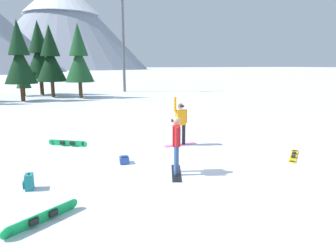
# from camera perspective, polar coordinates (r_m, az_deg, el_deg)

# --- Properties ---
(ground_plane) EXTENTS (800.00, 800.00, 0.00)m
(ground_plane) POSITION_cam_1_polar(r_m,az_deg,el_deg) (10.66, 1.54, -7.16)
(ground_plane) COLOR silver
(snowboarder_foreground) EXTENTS (0.86, 1.55, 1.82)m
(snowboarder_foreground) POSITION_cam_1_polar(r_m,az_deg,el_deg) (9.54, 1.56, -3.34)
(snowboarder_foreground) COLOR black
(snowboarder_foreground) RESTS_ON ground_plane
(snowboarder_midground) EXTENTS (1.49, 0.34, 2.08)m
(snowboarder_midground) POSITION_cam_1_polar(r_m,az_deg,el_deg) (12.95, 2.34, 0.69)
(snowboarder_midground) COLOR pink
(snowboarder_midground) RESTS_ON ground_plane
(loose_snowboard_far_spare) EXTENTS (1.58, 1.43, 0.09)m
(loose_snowboard_far_spare) POSITION_cam_1_polar(r_m,az_deg,el_deg) (12.50, 22.40, -5.14)
(loose_snowboard_far_spare) COLOR yellow
(loose_snowboard_far_spare) RESTS_ON ground_plane
(loose_snowboard_near_left) EXTENTS (1.50, 1.08, 0.26)m
(loose_snowboard_near_left) POSITION_cam_1_polar(r_m,az_deg,el_deg) (13.61, -18.21, -3.05)
(loose_snowboard_near_left) COLOR #19B259
(loose_snowboard_near_left) RESTS_ON ground_plane
(loose_snowboard_near_right) EXTENTS (1.61, 1.03, 0.27)m
(loose_snowboard_near_right) POSITION_cam_1_polar(r_m,az_deg,el_deg) (7.42, -22.30, -15.47)
(loose_snowboard_near_right) COLOR #19B259
(loose_snowboard_near_right) RESTS_ON ground_plane
(backpack_teal) EXTENTS (0.29, 0.34, 0.47)m
(backpack_teal) POSITION_cam_1_polar(r_m,az_deg,el_deg) (9.37, -24.51, -9.48)
(backpack_teal) COLOR #1E7A7F
(backpack_teal) RESTS_ON ground_plane
(backpack_blue) EXTENTS (0.40, 0.55, 0.28)m
(backpack_blue) POSITION_cam_1_polar(r_m,az_deg,el_deg) (10.87, -8.16, -6.22)
(backpack_blue) COLOR #2D4C9E
(backpack_blue) RESTS_ON ground_plane
(pine_tree_tall) EXTENTS (1.57, 1.57, 4.01)m
(pine_tree_tall) POSITION_cam_1_polar(r_m,az_deg,el_deg) (37.41, -25.43, 8.41)
(pine_tree_tall) COLOR #472D19
(pine_tree_tall) RESTS_ON ground_plane
(pine_tree_broad) EXTENTS (3.09, 3.09, 7.53)m
(pine_tree_broad) POSITION_cam_1_polar(r_m,az_deg,el_deg) (35.10, -21.06, 11.76)
(pine_tree_broad) COLOR #472D19
(pine_tree_broad) RESTS_ON ground_plane
(pine_tree_short) EXTENTS (2.92, 2.92, 7.55)m
(pine_tree_short) POSITION_cam_1_polar(r_m,az_deg,el_deg) (33.03, -16.30, 12.15)
(pine_tree_short) COLOR #472D19
(pine_tree_short) RESTS_ON ground_plane
(pine_tree_slender) EXTENTS (2.90, 2.90, 7.50)m
(pine_tree_slender) POSITION_cam_1_polar(r_m,az_deg,el_deg) (32.11, -25.98, 11.47)
(pine_tree_slender) COLOR #472D19
(pine_tree_slender) RESTS_ON ground_plane
(pine_tree_leaning) EXTENTS (3.45, 3.45, 8.29)m
(pine_tree_leaning) POSITION_cam_1_polar(r_m,az_deg,el_deg) (38.25, -22.89, 12.16)
(pine_tree_leaning) COLOR #472D19
(pine_tree_leaning) RESTS_ON ground_plane
(ski_lift_tower) EXTENTS (3.88, 0.36, 12.11)m
(ski_lift_tower) POSITION_cam_1_polar(r_m,az_deg,el_deg) (40.17, -8.37, 16.24)
(ski_lift_tower) COLOR #595B60
(ski_lift_tower) RESTS_ON ground_plane
(peak_west_ridge) EXTENTS (130.09, 130.09, 68.37)m
(peak_west_ridge) POSITION_cam_1_polar(r_m,az_deg,el_deg) (263.01, -18.97, 17.79)
(peak_west_ridge) COLOR #8C93A3
(peak_west_ridge) RESTS_ON ground_plane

